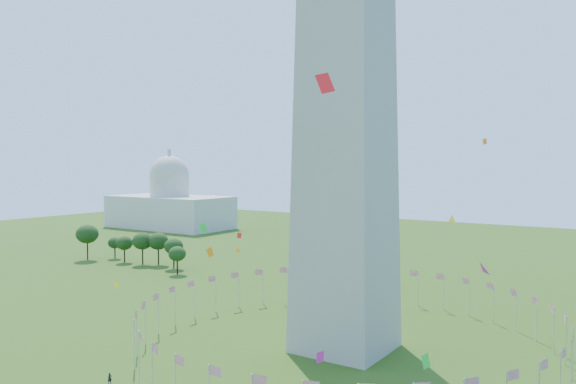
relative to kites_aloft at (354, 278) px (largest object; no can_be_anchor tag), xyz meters
The scene contains 4 objects.
flag_ring 32.93m from the kites_aloft, 120.07° to the left, with size 80.24×80.24×9.00m.
capitol_building 248.81m from the kites_aloft, 141.43° to the left, with size 70.00×35.00×46.00m, color beige, non-canonical shape.
kites_aloft is the anchor object (origin of this frame).
tree_line_west 139.65m from the kites_aloft, 151.77° to the left, with size 55.46×15.33×13.03m.
Camera 1 is at (50.67, -46.81, 36.49)m, focal length 35.00 mm.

